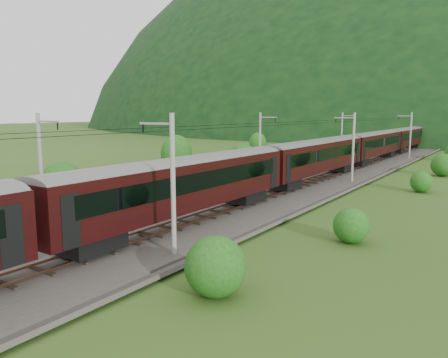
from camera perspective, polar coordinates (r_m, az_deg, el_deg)
The scene contains 14 objects.
ground at distance 29.89m, azimuth -15.67°, elevation -7.80°, with size 600.00×600.00×0.00m, color #2C4A17.
railbed at distance 36.86m, azimuth -3.76°, elevation -4.13°, with size 14.00×220.00×0.30m, color #38332D.
track_left at distance 38.30m, azimuth -6.61°, elevation -3.34°, with size 2.40×220.00×0.27m.
track_right at distance 35.43m, azimuth -0.68°, elevation -4.27°, with size 2.40×220.00×0.27m.
catenary_left at distance 57.86m, azimuth 4.79°, elevation 4.88°, with size 2.54×192.28×8.00m.
catenary_right at distance 52.99m, azimuth 16.45°, elevation 4.21°, with size 2.54×192.28×8.00m.
overhead_wires at distance 35.97m, azimuth -3.87°, elevation 6.73°, with size 4.83×198.00×0.03m.
mountain_ridge at distance 348.74m, azimuth 10.02°, elevation 7.20°, with size 336.00×280.00×132.00m, color black.
train at distance 52.26m, azimuth 11.80°, elevation 3.57°, with size 3.26×179.88×5.68m.
hazard_post_near at distance 85.17m, azimuth 18.59°, elevation 3.35°, with size 0.16×0.16×1.51m, color red.
hazard_post_far at distance 77.69m, azimuth 17.52°, elevation 2.86°, with size 0.14×0.14×1.32m, color red.
signal at distance 61.41m, azimuth 8.95°, elevation 2.14°, with size 0.21×0.21×1.90m.
vegetation_left at distance 49.82m, azimuth -10.67°, elevation 1.47°, with size 13.05×144.16×5.60m.
vegetation_right at distance 30.93m, azimuth 16.15°, elevation -4.84°, with size 5.89×111.17×2.79m.
Camera 1 is at (22.05, -18.39, 8.32)m, focal length 35.00 mm.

